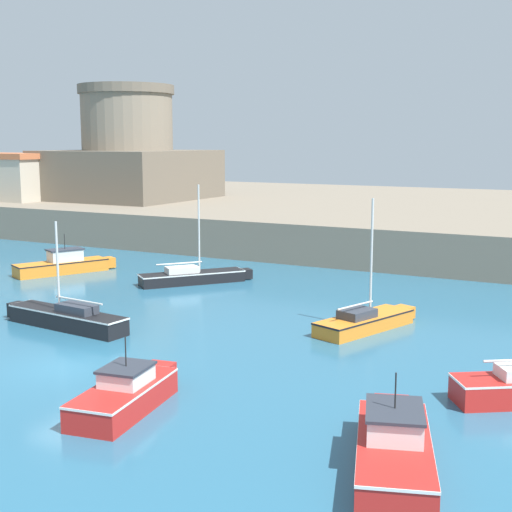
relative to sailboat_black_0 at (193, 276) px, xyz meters
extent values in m
plane|color=#28607F|center=(4.19, -14.58, -0.41)|extent=(200.00, 200.00, 0.00)
cube|color=gray|center=(4.19, 27.93, 0.90)|extent=(120.00, 40.00, 2.63)
cube|color=black|center=(-0.04, -0.05, -0.09)|extent=(4.73, 5.40, 0.64)
cube|color=black|center=(1.99, 2.46, -0.09)|extent=(0.96, 0.94, 0.54)
cube|color=white|center=(-0.04, -0.05, 0.18)|extent=(4.77, 5.46, 0.07)
cylinder|color=silver|center=(0.23, 0.29, 2.67)|extent=(0.10, 0.10, 4.88)
cylinder|color=silver|center=(-0.50, -0.62, 0.77)|extent=(1.72, 2.10, 0.08)
cube|color=silver|center=(-0.41, -0.51, 0.40)|extent=(1.84, 1.96, 0.36)
cube|color=orange|center=(11.83, -5.03, -0.10)|extent=(3.01, 5.18, 0.61)
cube|color=orange|center=(12.74, -2.37, -0.10)|extent=(0.98, 0.89, 0.52)
cube|color=black|center=(11.83, -5.03, 0.16)|extent=(3.04, 5.23, 0.07)
cylinder|color=silver|center=(11.95, -4.68, 2.67)|extent=(0.10, 0.10, 4.93)
cylinder|color=silver|center=(11.62, -5.62, 0.75)|extent=(0.80, 2.14, 0.08)
cube|color=#333842|center=(11.67, -5.50, 0.38)|extent=(1.46, 1.75, 0.36)
cube|color=red|center=(8.63, -17.07, -0.02)|extent=(2.24, 4.27, 0.78)
cube|color=red|center=(8.24, -14.71, -0.02)|extent=(0.99, 0.85, 0.66)
cube|color=white|center=(8.63, -17.07, 0.33)|extent=(2.26, 4.32, 0.07)
cube|color=silver|center=(8.60, -16.87, 0.60)|extent=(1.42, 1.60, 0.46)
cube|color=#2D333D|center=(8.60, -16.87, 0.87)|extent=(1.51, 1.73, 0.08)
cylinder|color=black|center=(8.60, -16.87, 1.36)|extent=(0.04, 0.04, 0.90)
cube|color=red|center=(16.81, -17.01, -0.02)|extent=(3.25, 5.32, 0.78)
cube|color=red|center=(15.89, -14.26, -0.02)|extent=(1.16, 1.05, 0.67)
cube|color=white|center=(16.81, -17.01, 0.33)|extent=(3.28, 5.37, 0.07)
cube|color=silver|center=(16.73, -16.78, 0.67)|extent=(1.80, 2.08, 0.60)
cube|color=#2D333D|center=(16.73, -16.78, 1.02)|extent=(1.93, 2.25, 0.08)
cylinder|color=black|center=(16.73, -16.78, 1.51)|extent=(0.04, 0.04, 0.90)
cube|color=orange|center=(-8.65, -1.21, -0.05)|extent=(3.66, 5.57, 0.73)
cube|color=orange|center=(-7.34, 1.56, -0.05)|extent=(1.01, 0.94, 0.62)
cube|color=black|center=(-8.65, -1.21, 0.28)|extent=(3.70, 5.62, 0.07)
cube|color=silver|center=(-8.53, -0.96, 0.65)|extent=(1.81, 2.20, 0.67)
cube|color=#2D333D|center=(-8.53, -0.96, 1.03)|extent=(1.95, 2.38, 0.08)
cylinder|color=black|center=(-8.53, -0.96, 1.52)|extent=(0.04, 0.04, 0.90)
cube|color=black|center=(0.56, -10.69, -0.03)|extent=(6.13, 1.77, 0.76)
cube|color=black|center=(-2.72, -10.38, -0.03)|extent=(0.61, 0.72, 0.64)
cube|color=white|center=(0.56, -10.69, 0.31)|extent=(6.19, 1.79, 0.07)
cylinder|color=silver|center=(0.11, -10.65, 2.24)|extent=(0.10, 0.10, 3.79)
cylinder|color=silver|center=(1.31, -10.76, 0.90)|extent=(2.71, 0.33, 0.08)
cube|color=#333842|center=(1.16, -10.75, 0.53)|extent=(1.88, 1.02, 0.36)
cube|color=#685E4F|center=(-19.81, 19.74, 4.42)|extent=(12.97, 12.97, 4.40)
cylinder|color=gray|center=(-19.81, 19.74, 6.93)|extent=(8.23, 8.23, 9.42)
cylinder|color=#685E4F|center=(-19.81, 19.74, 12.04)|extent=(8.65, 8.65, 0.80)
cube|color=#BCB29E|center=(-27.81, 13.05, 4.06)|extent=(6.76, 4.03, 3.68)
cube|color=#C1663D|center=(-27.81, 13.05, 6.15)|extent=(7.10, 4.23, 0.50)
camera|label=1|loc=(21.48, -32.93, 7.48)|focal=50.00mm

